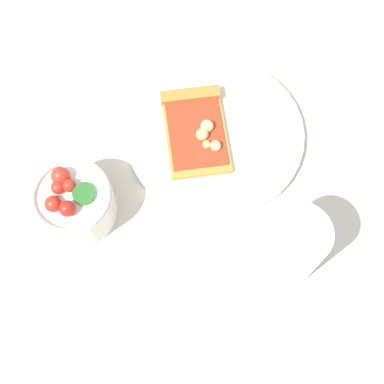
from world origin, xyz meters
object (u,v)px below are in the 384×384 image
Objects in this scene: plate at (214,134)px; soda_glass at (292,247)px; salad_bowl at (74,201)px; pizza_slice_main at (196,126)px.

soda_glass is (-0.02, -0.22, 0.05)m from plate.
soda_glass is at bearing -95.39° from plate.
plate is 0.24m from salad_bowl.
plate is at bearing -42.30° from pizza_slice_main.
soda_glass reaches higher than pizza_slice_main.
soda_glass is (0.00, -0.24, 0.04)m from pizza_slice_main.
soda_glass is at bearing -89.82° from pizza_slice_main.
plate is at bearing -0.29° from salad_bowl.
pizza_slice_main is 1.52× the size of salad_bowl.
pizza_slice_main is at bearing 90.18° from soda_glass.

